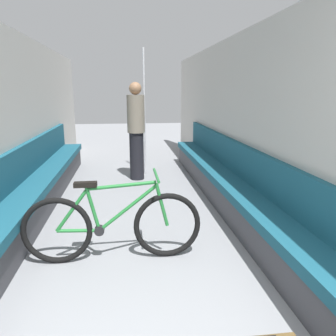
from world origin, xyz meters
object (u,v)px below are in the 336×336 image
passenger_standing (136,130)px  bench_seat_row_right (230,187)px  bench_seat_row_left (31,194)px  grab_pole_near (144,114)px  bicycle (113,226)px

passenger_standing → bench_seat_row_right: bearing=121.0°
bench_seat_row_right → bench_seat_row_left: bearing=180.0°
bench_seat_row_right → passenger_standing: passenger_standing is taller
grab_pole_near → passenger_standing: (-0.17, -0.41, -0.24)m
grab_pole_near → passenger_standing: size_ratio=1.36×
bench_seat_row_left → passenger_standing: size_ratio=3.58×
bench_seat_row_left → passenger_standing: bearing=50.4°
bench_seat_row_left → passenger_standing: 2.20m
bicycle → bench_seat_row_right: bearing=45.0°
grab_pole_near → bench_seat_row_left: bearing=-126.7°
bench_seat_row_right → passenger_standing: 2.10m
bench_seat_row_left → bench_seat_row_right: size_ratio=1.00×
bicycle → passenger_standing: bearing=89.9°
bench_seat_row_right → grab_pole_near: (-1.01, 2.04, 0.82)m
bench_seat_row_right → bicycle: bearing=-141.2°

